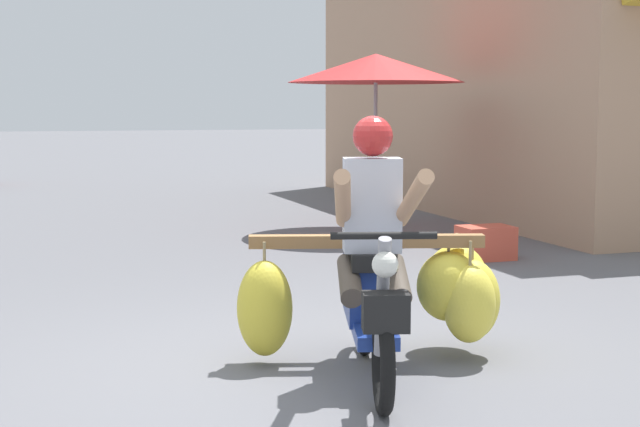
% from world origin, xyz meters
% --- Properties ---
extents(ground_plane, '(120.00, 120.00, 0.00)m').
position_xyz_m(ground_plane, '(0.00, 0.00, 0.00)').
color(ground_plane, slate).
extents(motorbike_main_loaded, '(1.81, 1.71, 1.58)m').
position_xyz_m(motorbike_main_loaded, '(0.71, -0.08, 0.53)').
color(motorbike_main_loaded, black).
rests_on(motorbike_main_loaded, ground).
extents(shopfront_building, '(4.83, 9.82, 3.92)m').
position_xyz_m(shopfront_building, '(6.92, 7.97, 1.96)').
color(shopfront_building, tan).
rests_on(shopfront_building, ground).
extents(market_umbrella_near_shop, '(2.30, 2.30, 2.32)m').
position_xyz_m(market_umbrella_near_shop, '(2.93, 5.93, 2.13)').
color(market_umbrella_near_shop, '#99999E').
rests_on(market_umbrella_near_shop, ground).
extents(produce_crate, '(0.56, 0.40, 0.36)m').
position_xyz_m(produce_crate, '(3.21, 3.42, 0.18)').
color(produce_crate, '#CC4C38').
rests_on(produce_crate, ground).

